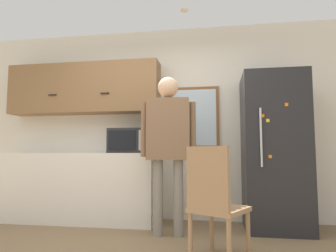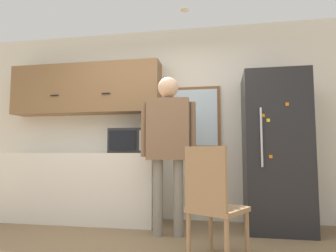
{
  "view_description": "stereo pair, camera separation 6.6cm",
  "coord_description": "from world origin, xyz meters",
  "px_view_note": "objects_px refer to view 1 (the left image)",
  "views": [
    {
      "loc": [
        0.79,
        -2.29,
        0.91
      ],
      "look_at": [
        0.25,
        1.03,
        1.21
      ],
      "focal_mm": 32.0,
      "sensor_mm": 36.0,
      "label": 1
    },
    {
      "loc": [
        0.85,
        -2.28,
        0.91
      ],
      "look_at": [
        0.25,
        1.03,
        1.21
      ],
      "focal_mm": 32.0,
      "sensor_mm": 36.0,
      "label": 2
    }
  ],
  "objects_px": {
    "microwave": "(130,141)",
    "person": "(168,136)",
    "chair": "(214,199)",
    "refrigerator": "(274,151)"
  },
  "relations": [
    {
      "from": "microwave",
      "to": "person",
      "type": "bearing_deg",
      "value": -37.87
    },
    {
      "from": "person",
      "to": "microwave",
      "type": "bearing_deg",
      "value": 137.39
    },
    {
      "from": "microwave",
      "to": "chair",
      "type": "distance_m",
      "value": 1.7
    },
    {
      "from": "chair",
      "to": "microwave",
      "type": "bearing_deg",
      "value": -18.13
    },
    {
      "from": "chair",
      "to": "refrigerator",
      "type": "bearing_deg",
      "value": -92.1
    },
    {
      "from": "refrigerator",
      "to": "chair",
      "type": "xyz_separation_m",
      "value": [
        -0.72,
        -1.19,
        -0.42
      ]
    },
    {
      "from": "person",
      "to": "chair",
      "type": "relative_size",
      "value": 1.84
    },
    {
      "from": "refrigerator",
      "to": "person",
      "type": "bearing_deg",
      "value": -159.33
    },
    {
      "from": "person",
      "to": "refrigerator",
      "type": "xyz_separation_m",
      "value": [
        1.23,
        0.46,
        -0.16
      ]
    },
    {
      "from": "refrigerator",
      "to": "chair",
      "type": "height_order",
      "value": "refrigerator"
    }
  ]
}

